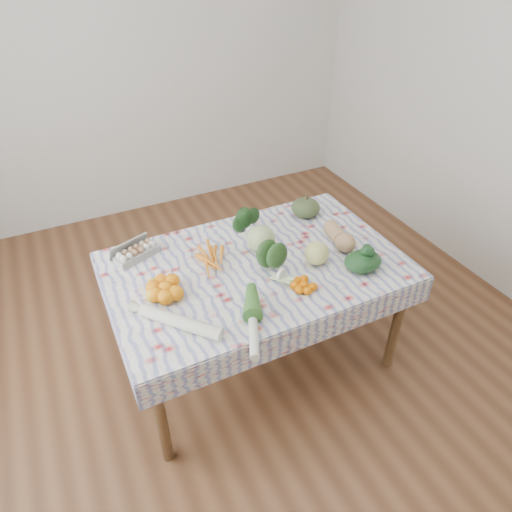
# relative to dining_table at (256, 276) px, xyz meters

# --- Properties ---
(ground) EXTENTS (4.50, 4.50, 0.00)m
(ground) POSITION_rel_dining_table_xyz_m (0.00, 0.00, -0.68)
(ground) COLOR brown
(ground) RESTS_ON ground
(wall_back) EXTENTS (4.00, 0.04, 2.80)m
(wall_back) POSITION_rel_dining_table_xyz_m (0.00, 2.25, 0.72)
(wall_back) COLOR silver
(wall_back) RESTS_ON ground
(dining_table) EXTENTS (1.60, 1.00, 0.75)m
(dining_table) POSITION_rel_dining_table_xyz_m (0.00, 0.00, 0.00)
(dining_table) COLOR brown
(dining_table) RESTS_ON ground
(tablecloth) EXTENTS (1.66, 1.06, 0.01)m
(tablecloth) POSITION_rel_dining_table_xyz_m (0.00, 0.00, 0.08)
(tablecloth) COLOR silver
(tablecloth) RESTS_ON dining_table
(egg_carton) EXTENTS (0.27, 0.19, 0.07)m
(egg_carton) POSITION_rel_dining_table_xyz_m (-0.59, 0.35, 0.12)
(egg_carton) COLOR #9C9C97
(egg_carton) RESTS_ON tablecloth
(carrot_bunch) EXTENTS (0.24, 0.22, 0.04)m
(carrot_bunch) POSITION_rel_dining_table_xyz_m (-0.21, 0.13, 0.11)
(carrot_bunch) COLOR orange
(carrot_bunch) RESTS_ON tablecloth
(kale_bunch) EXTENTS (0.18, 0.16, 0.14)m
(kale_bunch) POSITION_rel_dining_table_xyz_m (0.10, 0.32, 0.16)
(kale_bunch) COLOR #163513
(kale_bunch) RESTS_ON tablecloth
(kabocha_squash) EXTENTS (0.22, 0.22, 0.12)m
(kabocha_squash) POSITION_rel_dining_table_xyz_m (0.53, 0.33, 0.15)
(kabocha_squash) COLOR #3E502B
(kabocha_squash) RESTS_ON tablecloth
(cabbage) EXTENTS (0.20, 0.20, 0.16)m
(cabbage) POSITION_rel_dining_table_xyz_m (0.09, 0.11, 0.17)
(cabbage) COLOR #A0B473
(cabbage) RESTS_ON tablecloth
(butternut_squash) EXTENTS (0.16, 0.28, 0.12)m
(butternut_squash) POSITION_rel_dining_table_xyz_m (0.54, -0.04, 0.14)
(butternut_squash) COLOR tan
(butternut_squash) RESTS_ON tablecloth
(orange_cluster) EXTENTS (0.29, 0.29, 0.09)m
(orange_cluster) POSITION_rel_dining_table_xyz_m (-0.53, -0.03, 0.13)
(orange_cluster) COLOR orange
(orange_cluster) RESTS_ON tablecloth
(broccoli) EXTENTS (0.22, 0.22, 0.12)m
(broccoli) POSITION_rel_dining_table_xyz_m (0.03, -0.14, 0.15)
(broccoli) COLOR #26491D
(broccoli) RESTS_ON tablecloth
(mandarin_cluster) EXTENTS (0.18, 0.18, 0.05)m
(mandarin_cluster) POSITION_rel_dining_table_xyz_m (0.14, -0.30, 0.11)
(mandarin_cluster) COLOR orange
(mandarin_cluster) RESTS_ON tablecloth
(grapefruit) EXTENTS (0.15, 0.15, 0.14)m
(grapefruit) POSITION_rel_dining_table_xyz_m (0.31, -0.14, 0.15)
(grapefruit) COLOR #D3D773
(grapefruit) RESTS_ON tablecloth
(spinach_bag) EXTENTS (0.23, 0.19, 0.10)m
(spinach_bag) POSITION_rel_dining_table_xyz_m (0.52, -0.29, 0.13)
(spinach_bag) COLOR #133316
(spinach_bag) RESTS_ON tablecloth
(daikon) EXTENTS (0.35, 0.39, 0.07)m
(daikon) POSITION_rel_dining_table_xyz_m (-0.54, -0.29, 0.12)
(daikon) COLOR silver
(daikon) RESTS_ON tablecloth
(leek) EXTENTS (0.22, 0.43, 0.05)m
(leek) POSITION_rel_dining_table_xyz_m (-0.23, -0.43, 0.11)
(leek) COLOR silver
(leek) RESTS_ON tablecloth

